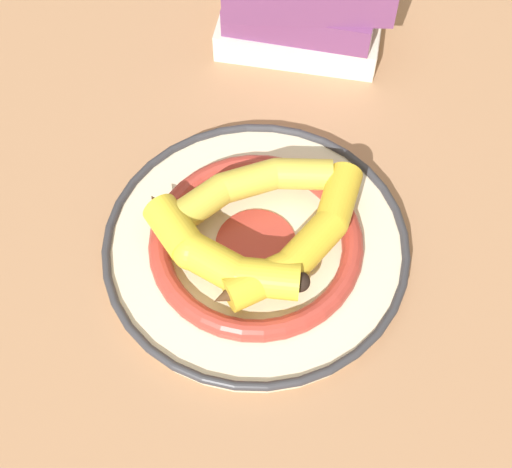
% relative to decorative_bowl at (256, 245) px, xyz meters
% --- Properties ---
extents(ground_plane, '(2.80, 2.80, 0.00)m').
position_rel_decorative_bowl_xyz_m(ground_plane, '(0.02, 0.04, -0.01)').
color(ground_plane, '#A87A56').
extents(decorative_bowl, '(0.32, 0.32, 0.03)m').
position_rel_decorative_bowl_xyz_m(decorative_bowl, '(0.00, 0.00, 0.00)').
color(decorative_bowl, beige).
rests_on(decorative_bowl, ground_plane).
extents(banana_a, '(0.09, 0.19, 0.03)m').
position_rel_decorative_bowl_xyz_m(banana_a, '(0.04, -0.03, 0.03)').
color(banana_a, gold).
rests_on(banana_a, decorative_bowl).
extents(banana_b, '(0.19, 0.10, 0.04)m').
position_rel_decorative_bowl_xyz_m(banana_b, '(-0.00, 0.05, 0.04)').
color(banana_b, yellow).
rests_on(banana_b, decorative_bowl).
extents(banana_c, '(0.08, 0.21, 0.04)m').
position_rel_decorative_bowl_xyz_m(banana_c, '(-0.04, -0.03, 0.03)').
color(banana_c, gold).
rests_on(banana_c, decorative_bowl).
extents(book_stack, '(0.23, 0.23, 0.12)m').
position_rel_decorative_bowl_xyz_m(book_stack, '(0.22, -0.25, 0.04)').
color(book_stack, silver).
rests_on(book_stack, ground_plane).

